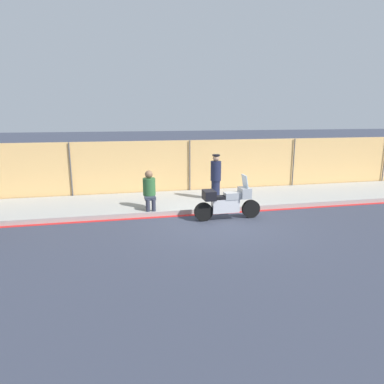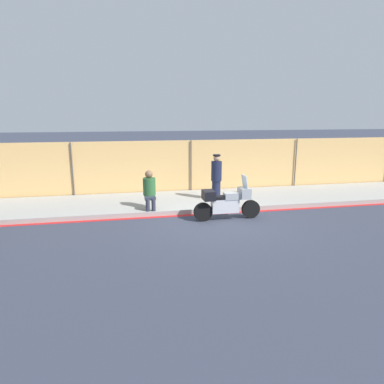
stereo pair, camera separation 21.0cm
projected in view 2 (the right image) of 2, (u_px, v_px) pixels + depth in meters
The scene contains 7 objects.
ground_plane at pixel (216, 223), 10.79m from camera, with size 120.00×120.00×0.00m, color #333847.
sidewalk at pixel (199, 200), 13.28m from camera, with size 35.71×3.06×0.16m.
curb_paint_stripe at pixel (209, 214), 11.75m from camera, with size 35.71×0.18×0.01m.
storefront_fence at pixel (191, 167), 14.59m from camera, with size 33.92×0.17×2.29m.
motorcycle at pixel (227, 202), 11.03m from camera, with size 2.22×0.51×1.45m.
officer_standing at pixel (216, 177), 12.91m from camera, with size 0.40×0.40×1.72m.
person_seated_on_curb at pixel (149, 188), 11.71m from camera, with size 0.43×0.70×1.32m.
Camera 2 is at (-2.78, -9.95, 3.36)m, focal length 32.00 mm.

